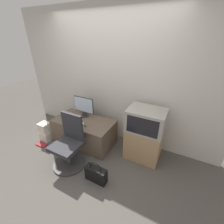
{
  "coord_description": "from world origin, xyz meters",
  "views": [
    {
      "loc": [
        1.37,
        -1.27,
        2.09
      ],
      "look_at": [
        0.22,
        0.95,
        0.79
      ],
      "focal_mm": 24.0,
      "sensor_mm": 36.0,
      "label": 1
    }
  ],
  "objects_px": {
    "handbag": "(96,174)",
    "office_chair": "(69,146)",
    "main_monitor": "(84,107)",
    "book": "(41,145)",
    "mouse": "(85,125)",
    "keyboard": "(77,123)",
    "cardboard_box_lower": "(46,136)",
    "crt_tv": "(146,120)"
  },
  "relations": [
    {
      "from": "crt_tv",
      "to": "office_chair",
      "type": "distance_m",
      "value": 1.4
    },
    {
      "from": "main_monitor",
      "to": "mouse",
      "type": "distance_m",
      "value": 0.46
    },
    {
      "from": "office_chair",
      "to": "book",
      "type": "relative_size",
      "value": 4.09
    },
    {
      "from": "cardboard_box_lower",
      "to": "office_chair",
      "type": "bearing_deg",
      "value": -15.76
    },
    {
      "from": "mouse",
      "to": "office_chair",
      "type": "distance_m",
      "value": 0.47
    },
    {
      "from": "mouse",
      "to": "handbag",
      "type": "distance_m",
      "value": 0.91
    },
    {
      "from": "office_chair",
      "to": "cardboard_box_lower",
      "type": "relative_size",
      "value": 4.08
    },
    {
      "from": "handbag",
      "to": "book",
      "type": "bearing_deg",
      "value": 172.95
    },
    {
      "from": "handbag",
      "to": "mouse",
      "type": "bearing_deg",
      "value": 136.18
    },
    {
      "from": "main_monitor",
      "to": "handbag",
      "type": "relative_size",
      "value": 1.25
    },
    {
      "from": "keyboard",
      "to": "mouse",
      "type": "bearing_deg",
      "value": -3.85
    },
    {
      "from": "book",
      "to": "crt_tv",
      "type": "bearing_deg",
      "value": 19.02
    },
    {
      "from": "mouse",
      "to": "cardboard_box_lower",
      "type": "distance_m",
      "value": 1.08
    },
    {
      "from": "main_monitor",
      "to": "office_chair",
      "type": "distance_m",
      "value": 0.88
    },
    {
      "from": "keyboard",
      "to": "cardboard_box_lower",
      "type": "height_order",
      "value": "keyboard"
    },
    {
      "from": "keyboard",
      "to": "book",
      "type": "relative_size",
      "value": 1.29
    },
    {
      "from": "main_monitor",
      "to": "mouse",
      "type": "bearing_deg",
      "value": -52.27
    },
    {
      "from": "handbag",
      "to": "book",
      "type": "height_order",
      "value": "handbag"
    },
    {
      "from": "keyboard",
      "to": "office_chair",
      "type": "distance_m",
      "value": 0.51
    },
    {
      "from": "mouse",
      "to": "book",
      "type": "height_order",
      "value": "mouse"
    },
    {
      "from": "cardboard_box_lower",
      "to": "handbag",
      "type": "bearing_deg",
      "value": -13.94
    },
    {
      "from": "office_chair",
      "to": "book",
      "type": "bearing_deg",
      "value": 175.86
    },
    {
      "from": "main_monitor",
      "to": "mouse",
      "type": "xyz_separation_m",
      "value": [
        0.26,
        -0.33,
        -0.2
      ]
    },
    {
      "from": "mouse",
      "to": "cardboard_box_lower",
      "type": "height_order",
      "value": "mouse"
    },
    {
      "from": "cardboard_box_lower",
      "to": "keyboard",
      "type": "bearing_deg",
      "value": 13.99
    },
    {
      "from": "mouse",
      "to": "book",
      "type": "distance_m",
      "value": 1.13
    },
    {
      "from": "book",
      "to": "keyboard",
      "type": "bearing_deg",
      "value": 28.98
    },
    {
      "from": "handbag",
      "to": "book",
      "type": "distance_m",
      "value": 1.52
    },
    {
      "from": "handbag",
      "to": "office_chair",
      "type": "bearing_deg",
      "value": 168.86
    },
    {
      "from": "keyboard",
      "to": "book",
      "type": "bearing_deg",
      "value": -151.02
    },
    {
      "from": "mouse",
      "to": "handbag",
      "type": "height_order",
      "value": "mouse"
    },
    {
      "from": "main_monitor",
      "to": "handbag",
      "type": "height_order",
      "value": "main_monitor"
    },
    {
      "from": "mouse",
      "to": "cardboard_box_lower",
      "type": "bearing_deg",
      "value": -169.91
    },
    {
      "from": "book",
      "to": "handbag",
      "type": "bearing_deg",
      "value": -7.05
    },
    {
      "from": "crt_tv",
      "to": "book",
      "type": "relative_size",
      "value": 2.75
    },
    {
      "from": "keyboard",
      "to": "book",
      "type": "height_order",
      "value": "keyboard"
    },
    {
      "from": "keyboard",
      "to": "handbag",
      "type": "height_order",
      "value": "keyboard"
    },
    {
      "from": "keyboard",
      "to": "crt_tv",
      "type": "bearing_deg",
      "value": 13.0
    },
    {
      "from": "cardboard_box_lower",
      "to": "book",
      "type": "xyz_separation_m",
      "value": [
        0.05,
        -0.2,
        -0.09
      ]
    },
    {
      "from": "office_chair",
      "to": "book",
      "type": "height_order",
      "value": "office_chair"
    },
    {
      "from": "main_monitor",
      "to": "cardboard_box_lower",
      "type": "bearing_deg",
      "value": -144.76
    },
    {
      "from": "keyboard",
      "to": "main_monitor",
      "type": "bearing_deg",
      "value": 96.89
    }
  ]
}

